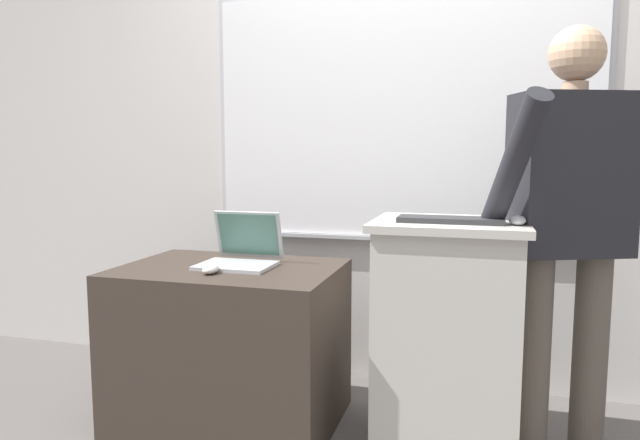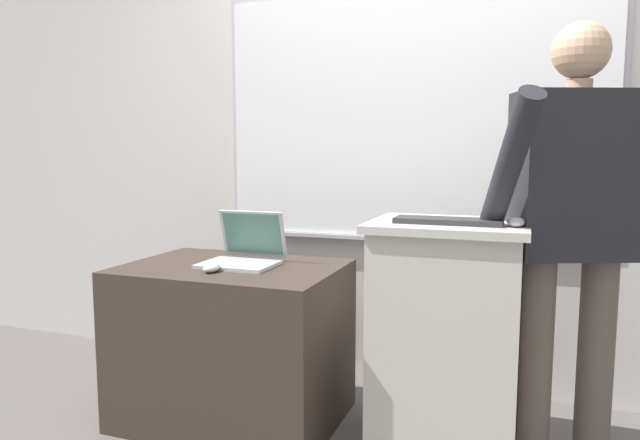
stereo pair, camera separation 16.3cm
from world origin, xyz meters
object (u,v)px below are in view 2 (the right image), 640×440
at_px(person_presenter, 572,218).
at_px(computer_mouse_by_keyboard, 516,222).
at_px(laptop, 245,250).
at_px(side_desk, 234,343).
at_px(lectern_podium, 446,340).
at_px(wireless_keyboard, 448,221).
at_px(computer_mouse_by_laptop, 212,268).

height_order(person_presenter, computer_mouse_by_keyboard, person_presenter).
xyz_separation_m(laptop, computer_mouse_by_keyboard, (1.13, -0.13, 0.19)).
xyz_separation_m(side_desk, person_presenter, (1.36, 0.08, 0.60)).
height_order(lectern_podium, wireless_keyboard, wireless_keyboard).
height_order(lectern_podium, laptop, same).
height_order(lectern_podium, side_desk, lectern_podium).
relative_size(person_presenter, wireless_keyboard, 4.25).
xyz_separation_m(side_desk, computer_mouse_by_keyboard, (1.17, -0.07, 0.60)).
bearing_deg(lectern_podium, side_desk, -179.88).
distance_m(wireless_keyboard, computer_mouse_by_laptop, 0.97).
bearing_deg(computer_mouse_by_keyboard, wireless_keyboard, 177.64).
bearing_deg(wireless_keyboard, lectern_podium, 94.32).
relative_size(wireless_keyboard, computer_mouse_by_keyboard, 3.87).
distance_m(computer_mouse_by_laptop, computer_mouse_by_keyboard, 1.20).
xyz_separation_m(laptop, computer_mouse_by_laptop, (-0.04, -0.21, -0.04)).
distance_m(laptop, computer_mouse_by_keyboard, 1.16).
bearing_deg(side_desk, wireless_keyboard, -3.64).
bearing_deg(lectern_podium, computer_mouse_by_keyboard, -16.40).
bearing_deg(person_presenter, laptop, 159.25).
height_order(laptop, computer_mouse_by_laptop, laptop).
relative_size(side_desk, computer_mouse_by_keyboard, 9.34).
xyz_separation_m(person_presenter, computer_mouse_by_laptop, (-1.37, -0.24, -0.24)).
bearing_deg(computer_mouse_by_laptop, computer_mouse_by_keyboard, 4.03).
relative_size(computer_mouse_by_laptop, computer_mouse_by_keyboard, 1.00).
bearing_deg(wireless_keyboard, person_presenter, 18.42).
height_order(computer_mouse_by_laptop, computer_mouse_by_keyboard, computer_mouse_by_keyboard).
bearing_deg(wireless_keyboard, side_desk, 176.36).
bearing_deg(person_presenter, computer_mouse_by_laptop, 167.97).
bearing_deg(side_desk, computer_mouse_by_laptop, -94.05).
distance_m(lectern_podium, side_desk, 0.93).
relative_size(laptop, computer_mouse_by_keyboard, 3.17).
bearing_deg(computer_mouse_by_laptop, wireless_keyboard, 5.62).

